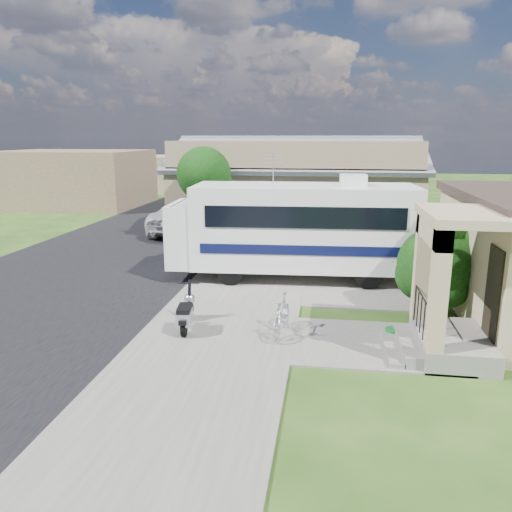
# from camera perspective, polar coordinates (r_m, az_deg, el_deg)

# --- Properties ---
(ground) EXTENTS (120.00, 120.00, 0.00)m
(ground) POSITION_cam_1_polar(r_m,az_deg,el_deg) (13.78, 0.54, -7.75)
(ground) COLOR #1C3B0F
(street_slab) EXTENTS (9.00, 80.00, 0.02)m
(street_slab) POSITION_cam_1_polar(r_m,az_deg,el_deg) (25.04, -13.47, 1.64)
(street_slab) COLOR black
(street_slab) RESTS_ON ground
(sidewalk_slab) EXTENTS (4.00, 80.00, 0.06)m
(sidewalk_slab) POSITION_cam_1_polar(r_m,az_deg,el_deg) (23.42, 1.47, 1.25)
(sidewalk_slab) COLOR #5F5C55
(sidewalk_slab) RESTS_ON ground
(driveway_slab) EXTENTS (7.00, 6.00, 0.05)m
(driveway_slab) POSITION_cam_1_polar(r_m,az_deg,el_deg) (17.93, 7.28, -2.71)
(driveway_slab) COLOR #5F5C55
(driveway_slab) RESTS_ON ground
(walk_slab) EXTENTS (4.00, 3.00, 0.05)m
(walk_slab) POSITION_cam_1_polar(r_m,az_deg,el_deg) (12.80, 13.53, -9.75)
(walk_slab) COLOR #5F5C55
(walk_slab) RESTS_ON ground
(warehouse) EXTENTS (12.50, 8.40, 5.04)m
(warehouse) POSITION_cam_1_polar(r_m,az_deg,el_deg) (26.92, 4.66, 7.04)
(warehouse) COLOR #877354
(warehouse) RESTS_ON ground
(distant_bldg_far) EXTENTS (10.00, 8.00, 4.00)m
(distant_bldg_far) POSITION_cam_1_polar(r_m,az_deg,el_deg) (39.58, -20.12, 8.34)
(distant_bldg_far) COLOR brown
(distant_bldg_far) RESTS_ON ground
(distant_bldg_near) EXTENTS (8.00, 7.00, 3.20)m
(distant_bldg_near) POSITION_cam_1_polar(r_m,az_deg,el_deg) (49.75, -11.44, 9.32)
(distant_bldg_near) COLOR #877354
(distant_bldg_near) RESTS_ON ground
(street_tree_a) EXTENTS (2.44, 2.40, 4.58)m
(street_tree_a) POSITION_cam_1_polar(r_m,az_deg,el_deg) (22.52, -5.69, 8.98)
(street_tree_a) COLOR black
(street_tree_a) RESTS_ON ground
(street_tree_b) EXTENTS (2.44, 2.40, 4.73)m
(street_tree_b) POSITION_cam_1_polar(r_m,az_deg,el_deg) (32.28, -1.34, 10.64)
(street_tree_b) COLOR black
(street_tree_b) RESTS_ON ground
(street_tree_c) EXTENTS (2.44, 2.40, 4.42)m
(street_tree_c) POSITION_cam_1_polar(r_m,az_deg,el_deg) (41.18, 0.81, 10.86)
(street_tree_c) COLOR black
(street_tree_c) RESTS_ON ground
(motorhome) EXTENTS (8.70, 3.17, 4.39)m
(motorhome) POSITION_cam_1_polar(r_m,az_deg,el_deg) (17.71, 4.43, 3.35)
(motorhome) COLOR white
(motorhome) RESTS_ON ground
(shrub) EXTENTS (2.45, 2.34, 3.01)m
(shrub) POSITION_cam_1_polar(r_m,az_deg,el_deg) (15.05, 20.22, -0.62)
(shrub) COLOR black
(shrub) RESTS_ON ground
(scooter) EXTENTS (0.66, 1.72, 1.13)m
(scooter) POSITION_cam_1_polar(r_m,az_deg,el_deg) (13.24, -7.97, -6.47)
(scooter) COLOR black
(scooter) RESTS_ON ground
(bicycle) EXTENTS (0.68, 1.74, 1.02)m
(bicycle) POSITION_cam_1_polar(r_m,az_deg,el_deg) (12.82, 2.94, -6.99)
(bicycle) COLOR #ABABB3
(bicycle) RESTS_ON ground
(pickup_truck) EXTENTS (3.26, 6.34, 1.71)m
(pickup_truck) POSITION_cam_1_polar(r_m,az_deg,el_deg) (27.07, -8.13, 4.56)
(pickup_truck) COLOR silver
(pickup_truck) RESTS_ON ground
(van) EXTENTS (3.42, 6.02, 1.65)m
(van) POSITION_cam_1_polar(r_m,az_deg,el_deg) (34.07, -5.97, 6.39)
(van) COLOR silver
(van) RESTS_ON ground
(garden_hose) EXTENTS (0.43, 0.43, 0.19)m
(garden_hose) POSITION_cam_1_polar(r_m,az_deg,el_deg) (13.36, 15.45, -8.52)
(garden_hose) COLOR #136222
(garden_hose) RESTS_ON ground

